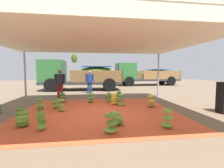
% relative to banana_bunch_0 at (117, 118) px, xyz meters
% --- Properties ---
extents(ground_plane, '(40.00, 40.00, 0.00)m').
position_rel_banana_bunch_0_xyz_m(ground_plane, '(-0.44, 4.56, -0.19)').
color(ground_plane, brown).
extents(tarp_orange, '(5.68, 5.34, 0.01)m').
position_rel_banana_bunch_0_xyz_m(tarp_orange, '(-0.44, 1.56, -0.19)').
color(tarp_orange, '#D1512D').
rests_on(tarp_orange, ground).
extents(tent_canopy, '(8.00, 7.00, 2.64)m').
position_rel_banana_bunch_0_xyz_m(tent_canopy, '(-0.45, 1.48, 2.37)').
color(tent_canopy, '#9EA0A5').
rests_on(tent_canopy, ground).
extents(banana_bunch_0, '(0.45, 0.44, 0.43)m').
position_rel_banana_bunch_0_xyz_m(banana_bunch_0, '(0.00, 0.00, 0.00)').
color(banana_bunch_0, '#477523').
rests_on(banana_bunch_0, tarp_orange).
extents(banana_bunch_1, '(0.34, 0.33, 0.57)m').
position_rel_banana_bunch_0_xyz_m(banana_bunch_1, '(1.28, -0.41, 0.05)').
color(banana_bunch_1, '#60932D').
rests_on(banana_bunch_1, tarp_orange).
extents(banana_bunch_2, '(0.37, 0.37, 0.45)m').
position_rel_banana_bunch_0_xyz_m(banana_bunch_2, '(-2.13, 2.31, 0.02)').
color(banana_bunch_2, '#6B9E38').
rests_on(banana_bunch_2, tarp_orange).
extents(banana_bunch_3, '(0.42, 0.42, 0.51)m').
position_rel_banana_bunch_0_xyz_m(banana_bunch_3, '(-2.07, 3.55, 0.04)').
color(banana_bunch_3, '#6B9E38').
rests_on(banana_bunch_3, tarp_orange).
extents(banana_bunch_4, '(0.45, 0.44, 0.48)m').
position_rel_banana_bunch_0_xyz_m(banana_bunch_4, '(-2.56, 0.20, 0.03)').
color(banana_bunch_4, '#477523').
rests_on(banana_bunch_4, tarp_orange).
extents(banana_bunch_5, '(0.34, 0.33, 0.53)m').
position_rel_banana_bunch_0_xyz_m(banana_bunch_5, '(-1.82, 1.80, 0.03)').
color(banana_bunch_5, '#75A83D').
rests_on(banana_bunch_5, tarp_orange).
extents(banana_bunch_6, '(0.45, 0.45, 0.57)m').
position_rel_banana_bunch_0_xyz_m(banana_bunch_6, '(1.81, 2.01, 0.05)').
color(banana_bunch_6, '#996628').
rests_on(banana_bunch_6, tarp_orange).
extents(banana_bunch_7, '(0.42, 0.42, 0.58)m').
position_rel_banana_bunch_0_xyz_m(banana_bunch_7, '(0.58, 2.42, 0.06)').
color(banana_bunch_7, '#6B9E38').
rests_on(banana_bunch_7, tarp_orange).
extents(banana_bunch_8, '(0.35, 0.35, 0.51)m').
position_rel_banana_bunch_0_xyz_m(banana_bunch_8, '(-0.70, 3.28, 0.03)').
color(banana_bunch_8, '#518428').
rests_on(banana_bunch_8, tarp_orange).
extents(banana_bunch_9, '(0.43, 0.44, 0.53)m').
position_rel_banana_bunch_0_xyz_m(banana_bunch_9, '(0.33, 2.70, 0.05)').
color(banana_bunch_9, gold).
rests_on(banana_bunch_9, tarp_orange).
extents(banana_bunch_10, '(0.40, 0.41, 0.45)m').
position_rel_banana_bunch_0_xyz_m(banana_bunch_10, '(-2.88, 0.84, 0.00)').
color(banana_bunch_10, '#75A83D').
rests_on(banana_bunch_10, tarp_orange).
extents(banana_bunch_11, '(0.37, 0.37, 0.53)m').
position_rel_banana_bunch_0_xyz_m(banana_bunch_11, '(0.73, 3.71, 0.04)').
color(banana_bunch_11, '#6B9E38').
rests_on(banana_bunch_11, tarp_orange).
extents(banana_bunch_12, '(0.30, 0.33, 0.54)m').
position_rel_banana_bunch_0_xyz_m(banana_bunch_12, '(-1.99, -0.13, 0.06)').
color(banana_bunch_12, '#6B9E38').
rests_on(banana_bunch_12, tarp_orange).
extents(banana_bunch_13, '(0.42, 0.40, 0.53)m').
position_rel_banana_bunch_0_xyz_m(banana_bunch_13, '(-0.25, -0.52, 0.03)').
color(banana_bunch_13, '#75A83D').
rests_on(banana_bunch_13, tarp_orange).
extents(banana_bunch_14, '(0.33, 0.31, 0.52)m').
position_rel_banana_bunch_0_xyz_m(banana_bunch_14, '(-2.70, 2.11, 0.04)').
color(banana_bunch_14, '#477523').
rests_on(banana_bunch_14, tarp_orange).
extents(banana_bunch_15, '(0.41, 0.38, 0.52)m').
position_rel_banana_bunch_0_xyz_m(banana_bunch_15, '(0.15, 3.33, 0.04)').
color(banana_bunch_15, '#60932D').
rests_on(banana_bunch_15, tarp_orange).
extents(cargo_truck_main, '(6.50, 2.63, 2.40)m').
position_rel_banana_bunch_0_xyz_m(cargo_truck_main, '(-1.61, 8.88, 1.04)').
color(cargo_truck_main, '#2D2D2D').
rests_on(cargo_truck_main, ground).
extents(cargo_truck_far, '(6.88, 2.54, 2.40)m').
position_rel_banana_bunch_0_xyz_m(cargo_truck_far, '(5.22, 12.63, 1.00)').
color(cargo_truck_far, '#2D2D2D').
rests_on(cargo_truck_far, ground).
extents(worker_0, '(0.59, 0.36, 1.61)m').
position_rel_banana_bunch_0_xyz_m(worker_0, '(-2.41, 4.78, 0.75)').
color(worker_0, maroon).
rests_on(worker_0, ground).
extents(worker_1, '(0.57, 0.35, 1.56)m').
position_rel_banana_bunch_0_xyz_m(worker_1, '(-0.78, 6.65, 0.72)').
color(worker_1, navy).
rests_on(worker_1, ground).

